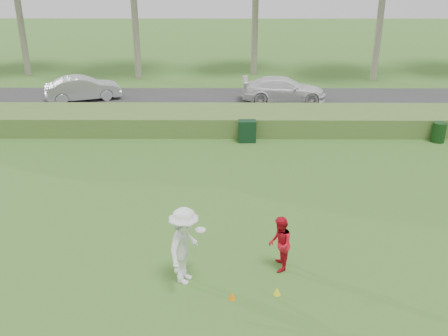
{
  "coord_description": "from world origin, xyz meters",
  "views": [
    {
      "loc": [
        0.1,
        -11.05,
        7.65
      ],
      "look_at": [
        0.0,
        4.0,
        1.3
      ],
      "focal_mm": 40.0,
      "sensor_mm": 36.0,
      "label": 1
    }
  ],
  "objects_px": {
    "cone_yellow": "(277,291)",
    "player_white": "(185,246)",
    "trash_bin": "(439,132)",
    "cone_orange": "(232,296)",
    "utility_cabinet": "(247,131)",
    "player_red": "(280,244)",
    "car_mid": "(83,88)",
    "car_right": "(284,89)"
  },
  "relations": [
    {
      "from": "cone_yellow",
      "to": "car_right",
      "type": "height_order",
      "value": "car_right"
    },
    {
      "from": "cone_yellow",
      "to": "player_white",
      "type": "bearing_deg",
      "value": 166.27
    },
    {
      "from": "player_white",
      "to": "car_right",
      "type": "xyz_separation_m",
      "value": [
        4.28,
        17.23,
        -0.28
      ]
    },
    {
      "from": "trash_bin",
      "to": "cone_orange",
      "type": "bearing_deg",
      "value": -129.55
    },
    {
      "from": "car_right",
      "to": "cone_orange",
      "type": "bearing_deg",
      "value": 170.72
    },
    {
      "from": "car_mid",
      "to": "car_right",
      "type": "relative_size",
      "value": 0.88
    },
    {
      "from": "player_white",
      "to": "player_red",
      "type": "relative_size",
      "value": 1.36
    },
    {
      "from": "player_white",
      "to": "cone_orange",
      "type": "height_order",
      "value": "player_white"
    },
    {
      "from": "cone_orange",
      "to": "player_red",
      "type": "bearing_deg",
      "value": 45.94
    },
    {
      "from": "player_red",
      "to": "car_mid",
      "type": "relative_size",
      "value": 0.36
    },
    {
      "from": "utility_cabinet",
      "to": "trash_bin",
      "type": "height_order",
      "value": "utility_cabinet"
    },
    {
      "from": "player_red",
      "to": "car_mid",
      "type": "xyz_separation_m",
      "value": [
        -9.67,
        16.86,
        -0.01
      ]
    },
    {
      "from": "cone_yellow",
      "to": "trash_bin",
      "type": "height_order",
      "value": "trash_bin"
    },
    {
      "from": "trash_bin",
      "to": "utility_cabinet",
      "type": "bearing_deg",
      "value": -179.74
    },
    {
      "from": "player_red",
      "to": "car_right",
      "type": "height_order",
      "value": "player_red"
    },
    {
      "from": "car_mid",
      "to": "car_right",
      "type": "xyz_separation_m",
      "value": [
        11.52,
        -0.18,
        -0.0
      ]
    },
    {
      "from": "player_white",
      "to": "car_mid",
      "type": "xyz_separation_m",
      "value": [
        -7.24,
        17.42,
        -0.28
      ]
    },
    {
      "from": "utility_cabinet",
      "to": "car_mid",
      "type": "xyz_separation_m",
      "value": [
        -9.19,
        6.86,
        0.26
      ]
    },
    {
      "from": "player_red",
      "to": "cone_yellow",
      "type": "height_order",
      "value": "player_red"
    },
    {
      "from": "cone_yellow",
      "to": "car_mid",
      "type": "bearing_deg",
      "value": 117.93
    },
    {
      "from": "player_white",
      "to": "player_red",
      "type": "xyz_separation_m",
      "value": [
        2.44,
        0.55,
        -0.27
      ]
    },
    {
      "from": "trash_bin",
      "to": "car_mid",
      "type": "xyz_separation_m",
      "value": [
        -17.78,
        6.82,
        0.3
      ]
    },
    {
      "from": "trash_bin",
      "to": "car_right",
      "type": "xyz_separation_m",
      "value": [
        -6.27,
        6.64,
        0.3
      ]
    },
    {
      "from": "car_mid",
      "to": "player_white",
      "type": "bearing_deg",
      "value": -179.55
    },
    {
      "from": "cone_orange",
      "to": "trash_bin",
      "type": "xyz_separation_m",
      "value": [
        9.36,
        11.34,
        0.35
      ]
    },
    {
      "from": "trash_bin",
      "to": "car_mid",
      "type": "relative_size",
      "value": 0.21
    },
    {
      "from": "player_white",
      "to": "utility_cabinet",
      "type": "height_order",
      "value": "player_white"
    },
    {
      "from": "car_mid",
      "to": "utility_cabinet",
      "type": "bearing_deg",
      "value": -148.87
    },
    {
      "from": "player_white",
      "to": "trash_bin",
      "type": "distance_m",
      "value": 14.96
    },
    {
      "from": "player_white",
      "to": "car_right",
      "type": "distance_m",
      "value": 17.76
    },
    {
      "from": "utility_cabinet",
      "to": "car_mid",
      "type": "distance_m",
      "value": 11.47
    },
    {
      "from": "player_red",
      "to": "player_white",
      "type": "bearing_deg",
      "value": -74.3
    },
    {
      "from": "player_white",
      "to": "utility_cabinet",
      "type": "distance_m",
      "value": 10.75
    },
    {
      "from": "cone_orange",
      "to": "car_mid",
      "type": "relative_size",
      "value": 0.05
    },
    {
      "from": "cone_orange",
      "to": "cone_yellow",
      "type": "xyz_separation_m",
      "value": [
        1.11,
        0.18,
        -0.0
      ]
    },
    {
      "from": "player_white",
      "to": "cone_yellow",
      "type": "distance_m",
      "value": 2.54
    },
    {
      "from": "player_red",
      "to": "car_mid",
      "type": "height_order",
      "value": "player_red"
    },
    {
      "from": "player_red",
      "to": "car_mid",
      "type": "bearing_deg",
      "value": -147.22
    },
    {
      "from": "player_white",
      "to": "player_red",
      "type": "bearing_deg",
      "value": -58.92
    },
    {
      "from": "trash_bin",
      "to": "cone_yellow",
      "type": "bearing_deg",
      "value": -126.51
    },
    {
      "from": "utility_cabinet",
      "to": "car_right",
      "type": "xyz_separation_m",
      "value": [
        2.33,
        6.68,
        0.26
      ]
    },
    {
      "from": "player_white",
      "to": "cone_orange",
      "type": "relative_size",
      "value": 10.16
    }
  ]
}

